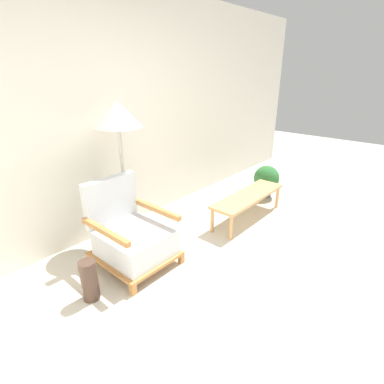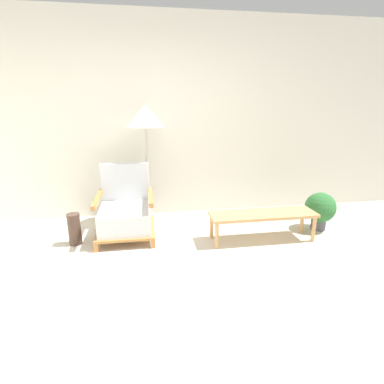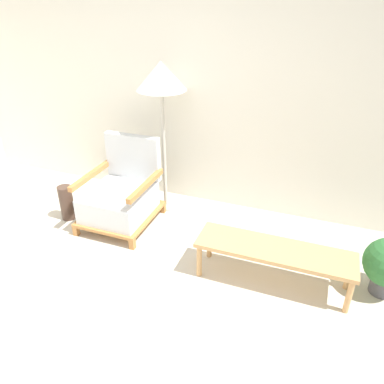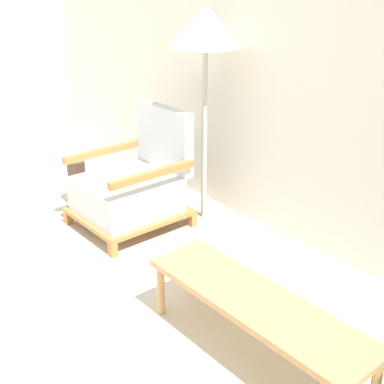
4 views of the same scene
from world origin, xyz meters
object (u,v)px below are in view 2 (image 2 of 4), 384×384
coffee_table (263,216)px  vase (74,229)px  potted_plant (320,209)px  armchair (126,212)px  floor_lamp (145,120)px

coffee_table → vase: (-2.16, 0.22, -0.11)m
coffee_table → potted_plant: potted_plant is taller
armchair → coffee_table: bearing=-13.2°
armchair → potted_plant: (2.43, -0.19, -0.02)m
armchair → vase: (-0.57, -0.15, -0.12)m
floor_lamp → vase: floor_lamp is taller
floor_lamp → potted_plant: size_ratio=3.18×
coffee_table → potted_plant: size_ratio=2.56×
coffee_table → potted_plant: 0.86m
potted_plant → coffee_table: bearing=-167.5°
coffee_table → potted_plant: (0.84, 0.19, -0.02)m
armchair → floor_lamp: bearing=57.1°
floor_lamp → potted_plant: floor_lamp is taller
armchair → coffee_table: (1.59, -0.37, -0.00)m
potted_plant → armchair: bearing=175.6°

